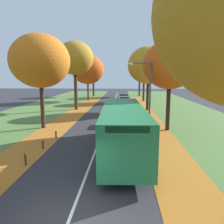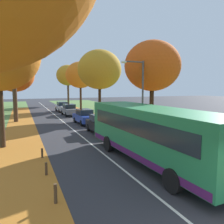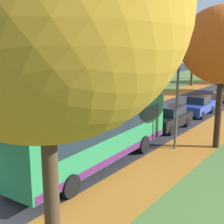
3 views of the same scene
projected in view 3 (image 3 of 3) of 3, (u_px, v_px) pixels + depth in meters
The scene contains 16 objects.
grass_verge_left at pixel (91, 101), 32.15m from camera, with size 12.00×90.00×0.01m, color #517538.
leaf_litter_left at pixel (88, 119), 24.78m from camera, with size 2.80×60.00×0.00m, color #B26B23.
leaf_litter_right at pixel (200, 140), 19.53m from camera, with size 2.80×60.00×0.00m, color #B26B23.
road_centre_line at pixel (173, 113), 26.90m from camera, with size 0.12×80.00×0.01m, color silver.
tree_left_near at pixel (69, 39), 23.64m from camera, with size 5.42×5.42×8.67m.
tree_left_mid at pixel (152, 28), 32.26m from camera, with size 5.31×5.31×9.80m.
tree_left_far at pixel (194, 41), 42.26m from camera, with size 6.40×6.40×9.05m.
tree_left_distant at pixel (216, 37), 50.67m from camera, with size 4.22×4.22×8.79m.
tree_right_nearest at pixel (43, 10), 6.60m from camera, with size 6.33×6.33×9.52m.
tree_right_near at pixel (224, 45), 16.89m from camera, with size 4.71×4.71×7.97m.
bollard_fifth at pixel (30, 138), 18.87m from camera, with size 0.12×0.12×0.60m, color #4C3823.
bollard_sixth at pixel (62, 129), 20.98m from camera, with size 0.12×0.12×0.55m, color #4C3823.
streetlamp_right at pixel (172, 83), 17.32m from camera, with size 1.89×0.28×6.00m.
bus at pixel (94, 132), 15.20m from camera, with size 2.94×10.49×2.98m.
car_black_lead at pixel (170, 118), 21.83m from camera, with size 1.84×4.23×1.62m.
car_blue_following at pixel (198, 105), 26.06m from camera, with size 1.91×4.26×1.62m.
Camera 3 is at (11.04, -4.37, 6.00)m, focal length 50.00 mm.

